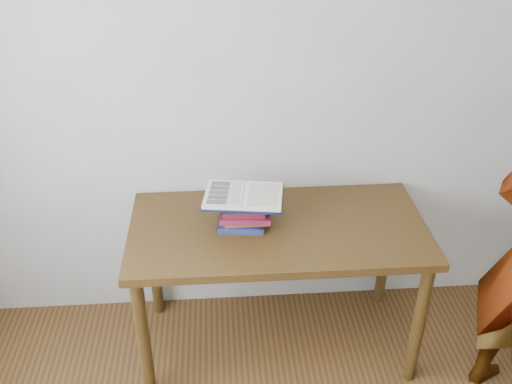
{
  "coord_description": "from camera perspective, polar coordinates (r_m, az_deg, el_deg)",
  "views": [
    {
      "loc": [
        -0.26,
        -0.84,
        2.28
      ],
      "look_at": [
        -0.1,
        1.31,
        0.99
      ],
      "focal_mm": 40.0,
      "sensor_mm": 36.0,
      "label": 1
    }
  ],
  "objects": [
    {
      "name": "desk",
      "position": [
        2.76,
        2.19,
        -5.06
      ],
      "size": [
        1.41,
        0.7,
        0.76
      ],
      "color": "#402C10",
      "rests_on": "ground"
    },
    {
      "name": "book_stack",
      "position": [
        2.67,
        -1.18,
        -2.07
      ],
      "size": [
        0.26,
        0.2,
        0.14
      ],
      "color": "navy",
      "rests_on": "desk"
    },
    {
      "name": "open_book",
      "position": [
        2.63,
        -1.25,
        -0.42
      ],
      "size": [
        0.4,
        0.3,
        0.03
      ],
      "rotation": [
        0.0,
        0.0,
        -0.15
      ],
      "color": "black",
      "rests_on": "book_stack"
    },
    {
      "name": "room_shell",
      "position": [
        1.09,
        6.31,
        -6.43
      ],
      "size": [
        3.54,
        3.54,
        2.62
      ],
      "color": "#B9B5AF",
      "rests_on": "ground"
    }
  ]
}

